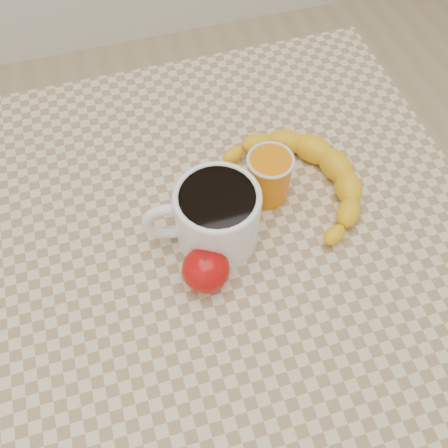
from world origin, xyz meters
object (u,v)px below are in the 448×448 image
object	(u,v)px
apple	(206,269)
coffee_mug	(215,215)
orange_juice_glass	(269,176)
banana	(303,178)
table	(224,258)

from	to	relation	value
apple	coffee_mug	bearing A→B (deg)	63.71
coffee_mug	orange_juice_glass	bearing A→B (deg)	28.01
apple	orange_juice_glass	bearing A→B (deg)	42.00
coffee_mug	apple	distance (m)	0.08
banana	table	bearing A→B (deg)	-179.88
table	coffee_mug	distance (m)	0.14
orange_juice_glass	apple	distance (m)	0.18
apple	banana	xyz separation A→B (m)	(0.19, 0.12, -0.01)
coffee_mug	orange_juice_glass	xyz separation A→B (m)	(0.10, 0.05, -0.01)
apple	banana	distance (m)	0.22
table	banana	bearing A→B (deg)	17.25
table	coffee_mug	xyz separation A→B (m)	(-0.01, -0.00, 0.14)
orange_juice_glass	banana	world-z (taller)	orange_juice_glass
coffee_mug	banana	world-z (taller)	coffee_mug
table	coffee_mug	bearing A→B (deg)	-164.10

